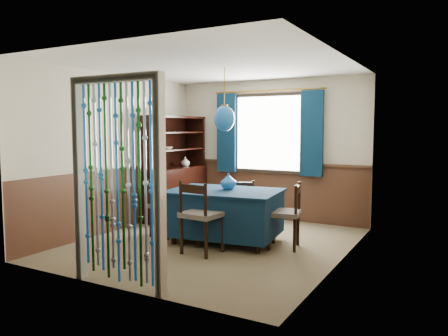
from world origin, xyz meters
The scene contains 22 objects.
floor centered at (0.00, 0.00, 0.00)m, with size 4.00×4.00×0.00m, color brown.
ceiling centered at (0.00, 0.00, 2.50)m, with size 4.00×4.00×0.00m, color silver.
wall_back centered at (0.00, 2.00, 1.25)m, with size 3.60×3.60×0.00m, color beige.
wall_front centered at (0.00, -2.00, 1.25)m, with size 3.60×3.60×0.00m, color beige.
wall_left centered at (-1.80, 0.00, 1.25)m, with size 4.00×4.00×0.00m, color beige.
wall_right centered at (1.80, 0.00, 1.25)m, with size 4.00×4.00×0.00m, color beige.
wainscot_back centered at (0.00, 1.99, 0.50)m, with size 3.60×3.60×0.00m, color #4C2D1C.
wainscot_front centered at (0.00, -1.99, 0.50)m, with size 3.60×3.60×0.00m, color #4C2D1C.
wainscot_left centered at (-1.79, 0.00, 0.50)m, with size 4.00×4.00×0.00m, color #4C2D1C.
wainscot_right centered at (1.79, 0.00, 0.50)m, with size 4.00×4.00×0.00m, color #4C2D1C.
window centered at (0.00, 1.95, 1.55)m, with size 1.32×0.12×1.42m, color black.
doorway centered at (0.00, -1.94, 1.05)m, with size 1.16×0.12×2.18m, color silver, non-canonical shape.
dining_table centered at (0.09, 0.16, 0.44)m, with size 1.69×1.27×0.76m.
chair_near centered at (0.11, -0.51, 0.51)m, with size 0.51×0.49×0.96m.
chair_far centered at (0.05, 0.83, 0.43)m, with size 0.52×0.51×0.81m.
chair_left centered at (-0.87, 0.03, 0.47)m, with size 0.45×0.47×0.88m.
chair_right centered at (0.99, 0.28, 0.48)m, with size 0.51×0.53×0.90m.
sideboard centered at (-1.53, 1.20, 0.64)m, with size 0.52×1.43×1.86m.
pendant_lamp centered at (0.09, 0.16, 1.78)m, with size 0.29×0.29×0.90m.
vase_table centered at (0.10, 0.26, 0.86)m, with size 0.21×0.21×0.22m, color #1757A0.
bowl_shelf centered at (-1.47, 0.91, 1.30)m, with size 0.21×0.21×0.05m, color beige.
vase_sideboard centered at (-1.47, 1.48, 1.03)m, with size 0.19×0.19×0.19m, color beige.
Camera 1 is at (3.09, -5.28, 1.65)m, focal length 35.00 mm.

